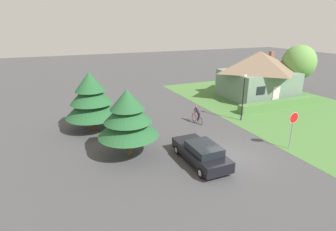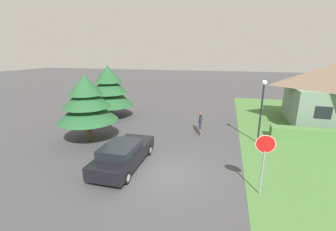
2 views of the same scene
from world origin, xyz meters
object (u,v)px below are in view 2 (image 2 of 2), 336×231
(cyclist, at_px, (200,123))
(conifer_tall_far, at_px, (109,88))
(stop_sign, at_px, (264,152))
(conifer_tall_near, at_px, (87,101))
(sedan_left_lane, at_px, (123,154))
(street_lamp, at_px, (262,101))

(cyclist, bearing_deg, conifer_tall_far, 74.32)
(stop_sign, xyz_separation_m, conifer_tall_near, (-10.86, 3.65, 0.85))
(sedan_left_lane, height_order, cyclist, cyclist)
(stop_sign, bearing_deg, cyclist, -64.60)
(sedan_left_lane, distance_m, stop_sign, 7.07)
(sedan_left_lane, height_order, conifer_tall_near, conifer_tall_near)
(street_lamp, xyz_separation_m, conifer_tall_near, (-11.48, -2.57, -0.10))
(sedan_left_lane, distance_m, cyclist, 7.31)
(sedan_left_lane, bearing_deg, stop_sign, -96.64)
(cyclist, xyz_separation_m, street_lamp, (4.13, -1.05, 2.19))
(stop_sign, bearing_deg, conifer_tall_near, -18.96)
(street_lamp, relative_size, conifer_tall_near, 0.95)
(conifer_tall_near, bearing_deg, cyclist, 26.21)
(sedan_left_lane, distance_m, street_lamp, 9.55)
(conifer_tall_near, relative_size, conifer_tall_far, 0.94)
(conifer_tall_far, bearing_deg, cyclist, -13.71)
(sedan_left_lane, distance_m, conifer_tall_far, 10.44)
(cyclist, height_order, street_lamp, street_lamp)
(conifer_tall_near, bearing_deg, conifer_tall_far, 104.79)
(sedan_left_lane, height_order, conifer_tall_far, conifer_tall_far)
(stop_sign, height_order, conifer_tall_far, conifer_tall_far)
(cyclist, distance_m, conifer_tall_far, 9.37)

